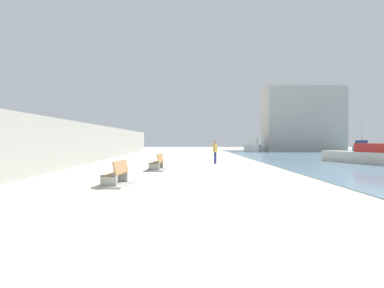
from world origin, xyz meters
name	(u,v)px	position (x,y,z in m)	size (l,w,h in m)	color
ground_plane	(185,162)	(0.00, 18.00, 0.00)	(120.00, 120.00, 0.00)	beige
seawall	(90,143)	(-7.50, 18.00, 1.50)	(0.80, 64.00, 3.00)	gray
bench_near	(116,180)	(-2.56, 3.66, 0.23)	(1.34, 2.21, 0.98)	gray
bench_far	(157,166)	(-1.57, 10.54, 0.23)	(1.28, 2.19, 0.98)	gray
person_walking	(215,150)	(2.27, 16.03, 1.02)	(0.37, 0.43, 1.74)	navy
boat_nearest	(367,156)	(13.49, 15.90, 0.60)	(3.97, 7.59, 1.48)	beige
boat_distant	(362,148)	(23.06, 35.98, 0.69)	(4.54, 6.15, 6.25)	#337060
boat_far_right	(253,147)	(10.17, 43.73, 0.76)	(3.45, 5.44, 1.93)	white
harbor_building	(302,120)	(18.49, 46.00, 5.01)	(12.00, 6.00, 10.02)	#ADAAA3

